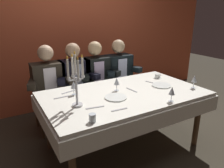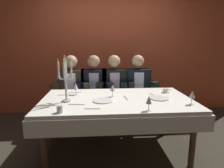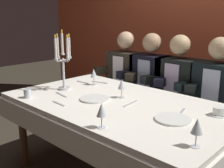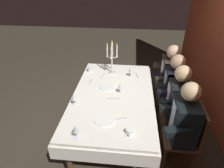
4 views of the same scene
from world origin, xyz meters
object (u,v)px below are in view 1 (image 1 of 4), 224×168
dining_table (124,102)px  wine_glass_1 (194,79)px  wine_glass_2 (117,81)px  seated_diner_1 (74,78)px  coffee_cup_0 (157,76)px  seated_diner_2 (95,74)px  wine_glass_3 (172,91)px  seated_diner_3 (118,71)px  dinner_plate_0 (116,97)px  dinner_plate_1 (162,85)px  seated_diner_0 (48,82)px  candelabra (76,81)px  wine_glass_0 (74,85)px  water_tumbler_0 (92,118)px

dining_table → wine_glass_1: wine_glass_1 is taller
dining_table → wine_glass_2: 0.26m
wine_glass_2 → seated_diner_1: (-0.25, 0.79, -0.12)m
coffee_cup_0 → seated_diner_2: seated_diner_2 is taller
wine_glass_3 → seated_diner_1: 1.48m
wine_glass_1 → seated_diner_3: (-0.39, 1.18, -0.12)m
dinner_plate_0 → dinner_plate_1: size_ratio=1.00×
dinner_plate_1 → seated_diner_0: 1.54m
seated_diner_2 → dinner_plate_0: bearing=-102.6°
candelabra → wine_glass_0: 0.36m
wine_glass_0 → dinner_plate_0: bearing=-42.0°
coffee_cup_0 → seated_diner_2: (-0.69, 0.63, -0.03)m
candelabra → seated_diner_0: candelabra is taller
coffee_cup_0 → dinner_plate_0: bearing=-159.2°
dinner_plate_1 → wine_glass_3: bearing=-120.9°
wine_glass_2 → wine_glass_3: bearing=-59.3°
wine_glass_0 → seated_diner_2: (0.58, 0.65, -0.12)m
seated_diner_2 → seated_diner_3: size_ratio=1.00×
wine_glass_0 → water_tumbler_0: bearing=-97.2°
dinner_plate_1 → seated_diner_1: size_ratio=0.20×
water_tumbler_0 → seated_diner_1: size_ratio=0.06×
dinner_plate_0 → wine_glass_3: bearing=-38.7°
candelabra → dinner_plate_1: candelabra is taller
dinner_plate_1 → wine_glass_3: (-0.26, -0.43, 0.11)m
dining_table → seated_diner_1: bearing=108.8°
wine_glass_1 → coffee_cup_0: 0.57m
seated_diner_0 → seated_diner_3: size_ratio=1.00×
dinner_plate_1 → seated_diner_0: size_ratio=0.20×
wine_glass_0 → wine_glass_1: (1.38, -0.53, 0.00)m
wine_glass_0 → wine_glass_1: size_ratio=1.00×
dining_table → seated_diner_3: bearing=63.1°
dining_table → candelabra: 0.74m
wine_glass_0 → wine_glass_3: (0.83, -0.70, 0.00)m
candelabra → seated_diner_0: bearing=93.3°
wine_glass_3 → coffee_cup_0: bearing=58.3°
seated_diner_2 → seated_diner_3: 0.41m
seated_diner_3 → wine_glass_1: bearing=-71.6°
dinner_plate_0 → water_tumbler_0: water_tumbler_0 is taller
dinner_plate_1 → seated_diner_0: seated_diner_0 is taller
dinner_plate_1 → wine_glass_2: bearing=166.6°
water_tumbler_0 → coffee_cup_0: water_tumbler_0 is taller
dining_table → dinner_plate_1: dinner_plate_1 is taller
dinner_plate_0 → seated_diner_2: seated_diner_2 is taller
seated_diner_2 → wine_glass_2: bearing=-96.5°
water_tumbler_0 → coffee_cup_0: (1.36, 0.71, -0.01)m
dinner_plate_0 → dinner_plate_1: bearing=4.2°
wine_glass_1 → seated_diner_0: 1.93m
dinner_plate_0 → wine_glass_1: (1.02, -0.20, 0.11)m
dining_table → wine_glass_0: bearing=156.7°
seated_diner_0 → dining_table: bearing=-52.5°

